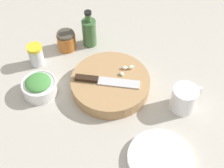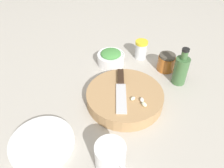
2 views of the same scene
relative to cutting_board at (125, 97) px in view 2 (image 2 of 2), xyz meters
The scene contains 10 objects.
ground_plane 0.06m from the cutting_board, 102.31° to the left, with size 5.00×5.00×0.00m, color #B2ADA3.
cutting_board is the anchor object (origin of this frame).
chef_knife 0.04m from the cutting_board, 70.77° to the left, with size 0.18×0.16×0.01m.
garlic_cloves 0.07m from the cutting_board, 96.38° to the right, with size 0.04×0.06×0.01m.
herb_bowl 0.24m from the cutting_board, 52.01° to the left, with size 0.12×0.12×0.06m.
spice_jar 0.29m from the cutting_board, 23.49° to the left, with size 0.05×0.05×0.08m.
coffee_mug 0.25m from the cutting_board, 150.82° to the right, with size 0.08×0.11×0.09m.
plate_stack 0.31m from the cutting_board, 165.43° to the left, with size 0.19×0.19×0.02m.
honey_jar 0.26m from the cutting_board, ahead, with size 0.07×0.07×0.07m.
oil_bottle 0.24m from the cutting_board, 22.89° to the right, with size 0.05×0.05×0.15m.
Camera 2 is at (-0.43, -0.37, 0.56)m, focal length 35.00 mm.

